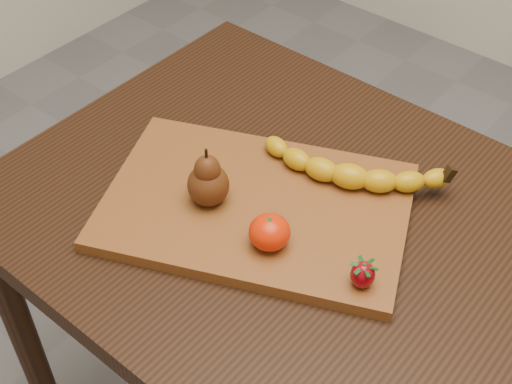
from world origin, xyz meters
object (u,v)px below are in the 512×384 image
Objects in this scene: cutting_board at (256,206)px; mandarin at (270,232)px; table at (319,270)px; pear at (208,176)px.

mandarin is at bearing -61.81° from cutting_board.
mandarin is (-0.03, -0.09, 0.14)m from table.
table is 2.22× the size of cutting_board.
cutting_board is at bearing 142.16° from mandarin.
pear reaches higher than mandarin.
table is 0.24m from pear.
pear reaches higher than cutting_board.
pear is (-0.06, -0.04, 0.06)m from cutting_board.
pear is at bearing -166.95° from cutting_board.
mandarin is at bearing -5.18° from pear.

